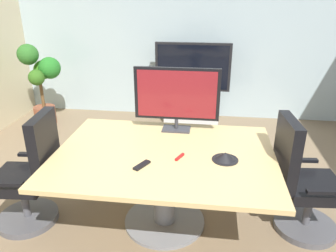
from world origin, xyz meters
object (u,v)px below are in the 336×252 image
(conference_table, at_px, (164,170))
(tv_monitor, at_px, (177,96))
(office_chair_right, at_px, (301,187))
(remote_control, at_px, (142,165))
(wall_display_unit, at_px, (192,96))
(potted_plant, at_px, (41,78))
(conference_phone, at_px, (225,157))
(office_chair_left, at_px, (31,180))

(conference_table, bearing_deg, tv_monitor, 84.86)
(office_chair_right, xyz_separation_m, remote_control, (-1.36, -0.32, 0.30))
(office_chair_right, relative_size, wall_display_unit, 0.83)
(office_chair_right, relative_size, potted_plant, 0.84)
(office_chair_right, bearing_deg, remote_control, 98.51)
(office_chair_right, distance_m, remote_control, 1.43)
(wall_display_unit, xyz_separation_m, remote_control, (-0.23, -2.90, 0.31))
(office_chair_right, bearing_deg, potted_plant, 53.23)
(remote_control, bearing_deg, conference_table, 88.14)
(office_chair_right, height_order, wall_display_unit, wall_display_unit)
(wall_display_unit, distance_m, potted_plant, 2.43)
(conference_table, bearing_deg, wall_display_unit, 88.21)
(wall_display_unit, relative_size, conference_phone, 5.95)
(tv_monitor, xyz_separation_m, remote_control, (-0.19, -0.78, -0.35))
(tv_monitor, height_order, wall_display_unit, tv_monitor)
(tv_monitor, relative_size, wall_display_unit, 0.64)
(potted_plant, bearing_deg, tv_monitor, -36.27)
(conference_table, distance_m, potted_plant, 3.21)
(office_chair_left, bearing_deg, wall_display_unit, 149.72)
(office_chair_left, height_order, tv_monitor, tv_monitor)
(conference_table, height_order, tv_monitor, tv_monitor)
(office_chair_right, distance_m, conference_phone, 0.77)
(tv_monitor, height_order, potted_plant, tv_monitor)
(office_chair_right, height_order, remote_control, office_chair_right)
(conference_phone, height_order, remote_control, conference_phone)
(conference_phone, xyz_separation_m, remote_control, (-0.67, -0.19, -0.02))
(conference_table, height_order, office_chair_left, office_chair_left)
(conference_table, distance_m, wall_display_unit, 2.65)
(conference_table, relative_size, wall_display_unit, 1.46)
(potted_plant, distance_m, conference_phone, 3.64)
(conference_table, distance_m, conference_phone, 0.56)
(office_chair_left, height_order, potted_plant, potted_plant)
(potted_plant, bearing_deg, conference_table, -44.40)
(wall_display_unit, bearing_deg, potted_plant, -170.36)
(conference_table, bearing_deg, office_chair_left, -173.43)
(tv_monitor, distance_m, potted_plant, 2.92)
(tv_monitor, distance_m, remote_control, 0.88)
(conference_table, height_order, wall_display_unit, wall_display_unit)
(potted_plant, relative_size, conference_phone, 5.91)
(office_chair_left, bearing_deg, tv_monitor, 112.56)
(conference_table, distance_m, remote_control, 0.34)
(office_chair_right, distance_m, tv_monitor, 1.41)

